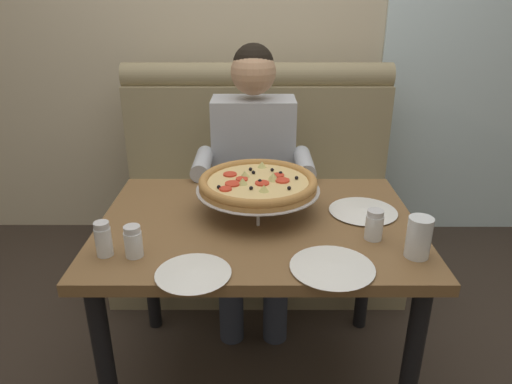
{
  "coord_description": "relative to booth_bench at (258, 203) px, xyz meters",
  "views": [
    {
      "loc": [
        -0.01,
        -1.49,
        1.48
      ],
      "look_at": [
        -0.01,
        -0.02,
        0.85
      ],
      "focal_mm": 32.61,
      "sensor_mm": 36.0,
      "label": 1
    }
  ],
  "objects": [
    {
      "name": "dining_table",
      "position": [
        0.0,
        -0.87,
        0.23
      ],
      "size": [
        1.13,
        0.81,
        0.73
      ],
      "color": "brown",
      "rests_on": "ground_plane"
    },
    {
      "name": "shaker_parmesan",
      "position": [
        -0.38,
        -1.12,
        0.38
      ],
      "size": [
        0.06,
        0.06,
        0.1
      ],
      "color": "white",
      "rests_on": "dining_table"
    },
    {
      "name": "shaker_oregano",
      "position": [
        0.38,
        -1.01,
        0.38
      ],
      "size": [
        0.06,
        0.06,
        0.1
      ],
      "color": "white",
      "rests_on": "dining_table"
    },
    {
      "name": "ground_plane",
      "position": [
        0.0,
        -0.87,
        -0.4
      ],
      "size": [
        16.0,
        16.0,
        0.0
      ],
      "primitive_type": "plane",
      "color": "#382D26"
    },
    {
      "name": "pizza",
      "position": [
        -0.0,
        -0.79,
        0.44
      ],
      "size": [
        0.45,
        0.45,
        0.14
      ],
      "color": "silver",
      "rests_on": "dining_table"
    },
    {
      "name": "diner_main",
      "position": [
        -0.02,
        -0.27,
        0.31
      ],
      "size": [
        0.54,
        0.64,
        1.27
      ],
      "color": "#2D3342",
      "rests_on": "ground_plane"
    },
    {
      "name": "booth_bench",
      "position": [
        0.0,
        0.0,
        0.0
      ],
      "size": [
        1.5,
        0.78,
        1.13
      ],
      "color": "#998966",
      "rests_on": "ground_plane"
    },
    {
      "name": "patio_chair",
      "position": [
        1.38,
        1.1,
        0.13
      ],
      "size": [
        0.4,
        0.4,
        0.86
      ],
      "color": "black",
      "rests_on": "ground_plane"
    },
    {
      "name": "plate_near_right",
      "position": [
        -0.19,
        -1.22,
        0.34
      ],
      "size": [
        0.22,
        0.22,
        0.02
      ],
      "color": "white",
      "rests_on": "dining_table"
    },
    {
      "name": "back_wall_with_window",
      "position": [
        0.0,
        0.57,
        1.0
      ],
      "size": [
        6.0,
        0.12,
        2.8
      ],
      "primitive_type": "cube",
      "color": "beige",
      "rests_on": "ground_plane"
    },
    {
      "name": "drinking_glass",
      "position": [
        0.49,
        -1.12,
        0.39
      ],
      "size": [
        0.08,
        0.08,
        0.13
      ],
      "color": "silver",
      "rests_on": "dining_table"
    },
    {
      "name": "plate_near_left",
      "position": [
        0.39,
        -0.8,
        0.34
      ],
      "size": [
        0.25,
        0.25,
        0.02
      ],
      "color": "white",
      "rests_on": "dining_table"
    },
    {
      "name": "shaker_pepper_flakes",
      "position": [
        -0.47,
        -1.11,
        0.38
      ],
      "size": [
        0.05,
        0.05,
        0.11
      ],
      "color": "white",
      "rests_on": "dining_table"
    },
    {
      "name": "window_panel",
      "position": [
        1.3,
        0.5,
        1.0
      ],
      "size": [
        1.1,
        0.02,
        2.8
      ],
      "primitive_type": "cube",
      "color": "white",
      "rests_on": "ground_plane"
    },
    {
      "name": "plate_far_side",
      "position": [
        0.22,
        -1.19,
        0.34
      ],
      "size": [
        0.25,
        0.25,
        0.02
      ],
      "color": "white",
      "rests_on": "dining_table"
    }
  ]
}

